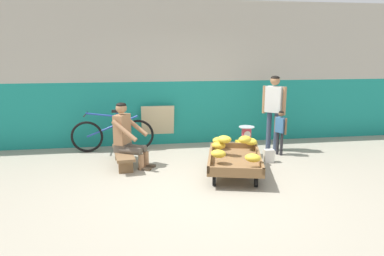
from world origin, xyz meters
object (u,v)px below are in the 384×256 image
(banana_cart, at_px, (234,161))
(plastic_crate, at_px, (246,149))
(bicycle_near_left, at_px, (113,134))
(shopping_bag, at_px, (269,156))
(low_bench, at_px, (123,155))
(customer_child, at_px, (280,128))
(weighing_scale, at_px, (246,134))
(customer_adult, at_px, (274,105))
(vendor_seated, at_px, (127,135))
(sign_board, at_px, (158,125))

(banana_cart, relative_size, plastic_crate, 4.45)
(bicycle_near_left, height_order, shopping_bag, bicycle_near_left)
(low_bench, height_order, customer_child, customer_child)
(weighing_scale, distance_m, bicycle_near_left, 2.69)
(customer_adult, relative_size, customer_child, 1.74)
(banana_cart, distance_m, vendor_seated, 1.92)
(customer_child, bearing_deg, banana_cart, -141.01)
(vendor_seated, relative_size, shopping_bag, 4.75)
(plastic_crate, height_order, customer_child, customer_child)
(customer_adult, bearing_deg, weighing_scale, -153.33)
(banana_cart, height_order, shopping_bag, banana_cart)
(customer_child, bearing_deg, customer_adult, 93.46)
(low_bench, height_order, sign_board, sign_board)
(low_bench, relative_size, weighing_scale, 3.77)
(low_bench, height_order, plastic_crate, plastic_crate)
(plastic_crate, bearing_deg, banana_cart, -117.59)
(weighing_scale, xyz_separation_m, customer_adult, (0.66, 0.33, 0.50))
(vendor_seated, height_order, bicycle_near_left, vendor_seated)
(weighing_scale, height_order, bicycle_near_left, bicycle_near_left)
(plastic_crate, bearing_deg, customer_child, -0.56)
(vendor_seated, height_order, plastic_crate, vendor_seated)
(weighing_scale, distance_m, customer_adult, 0.89)
(plastic_crate, bearing_deg, bicycle_near_left, 163.43)
(weighing_scale, bearing_deg, bicycle_near_left, 163.41)
(vendor_seated, height_order, sign_board, vendor_seated)
(banana_cart, bearing_deg, plastic_crate, 62.41)
(banana_cart, bearing_deg, low_bench, 157.55)
(banana_cart, relative_size, bicycle_near_left, 0.97)
(bicycle_near_left, distance_m, shopping_bag, 3.13)
(weighing_scale, xyz_separation_m, sign_board, (-1.64, 1.12, -0.02))
(banana_cart, relative_size, weighing_scale, 5.34)
(customer_child, bearing_deg, plastic_crate, 179.44)
(vendor_seated, distance_m, bicycle_near_left, 1.09)
(banana_cart, xyz_separation_m, weighing_scale, (0.51, 0.97, 0.21))
(low_bench, relative_size, vendor_seated, 0.99)
(weighing_scale, height_order, shopping_bag, weighing_scale)
(vendor_seated, bearing_deg, shopping_bag, -3.84)
(customer_child, distance_m, shopping_bag, 0.71)
(bicycle_near_left, height_order, sign_board, sign_board)
(customer_adult, height_order, customer_child, customer_adult)
(weighing_scale, relative_size, shopping_bag, 1.25)
(low_bench, height_order, weighing_scale, weighing_scale)
(plastic_crate, bearing_deg, sign_board, 145.72)
(banana_cart, relative_size, sign_board, 1.83)
(banana_cart, relative_size, shopping_bag, 6.68)
(vendor_seated, xyz_separation_m, customer_adult, (2.92, 0.59, 0.38))
(vendor_seated, xyz_separation_m, sign_board, (0.62, 1.37, -0.13))
(vendor_seated, distance_m, weighing_scale, 2.28)
(vendor_seated, bearing_deg, customer_child, 4.80)
(banana_cart, bearing_deg, vendor_seated, 157.80)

